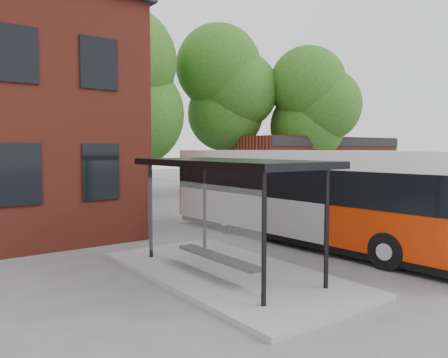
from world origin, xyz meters
TOP-DOWN VIEW (x-y plane):
  - ground at (0.00, 0.00)m, footprint 100.00×100.00m
  - shop_row at (15.00, 14.00)m, footprint 14.00×6.20m
  - bus_shelter at (-4.50, -1.00)m, footprint 3.60×7.00m
  - bike_rail at (9.28, 10.00)m, footprint 5.20×0.10m
  - tree_0 at (-6.00, 16.00)m, footprint 7.92×7.92m
  - tree_1 at (1.00, 17.00)m, footprint 7.92×7.92m
  - tree_2 at (8.00, 16.00)m, footprint 7.92×7.92m
  - tree_3 at (13.00, 12.00)m, footprint 7.04×7.04m
  - city_bus at (0.04, 0.45)m, footprint 3.20×12.21m
  - bicycle_0 at (7.49, 9.06)m, footprint 1.76×0.86m
  - bicycle_1 at (6.90, 9.64)m, footprint 1.63×0.52m
  - bicycle_2 at (7.66, 9.46)m, footprint 1.61×0.82m
  - bicycle_3 at (9.14, 9.25)m, footprint 1.61×0.53m
  - bicycle_4 at (10.12, 10.85)m, footprint 1.58×0.65m
  - bicycle_5 at (10.72, 9.03)m, footprint 1.53×0.65m
  - bicycle_7 at (11.29, 9.76)m, footprint 1.54×1.00m

SIDE VIEW (x-z plane):
  - ground at x=0.00m, z-range 0.00..0.00m
  - bike_rail at x=9.28m, z-range 0.00..0.38m
  - bicycle_2 at x=7.66m, z-range 0.00..0.81m
  - bicycle_4 at x=10.12m, z-range 0.00..0.81m
  - bicycle_0 at x=7.49m, z-range 0.00..0.89m
  - bicycle_5 at x=10.72m, z-range 0.00..0.89m
  - bicycle_7 at x=11.29m, z-range 0.00..0.90m
  - bicycle_3 at x=9.14m, z-range 0.00..0.96m
  - bicycle_1 at x=6.90m, z-range 0.00..0.97m
  - bus_shelter at x=-4.50m, z-range 0.00..2.90m
  - city_bus at x=0.04m, z-range 0.00..3.07m
  - shop_row at x=15.00m, z-range 0.00..4.00m
  - tree_3 at x=13.00m, z-range 0.00..9.28m
  - tree_1 at x=1.00m, z-range 0.00..10.40m
  - tree_0 at x=-6.00m, z-range 0.00..11.00m
  - tree_2 at x=8.00m, z-range 0.00..11.00m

